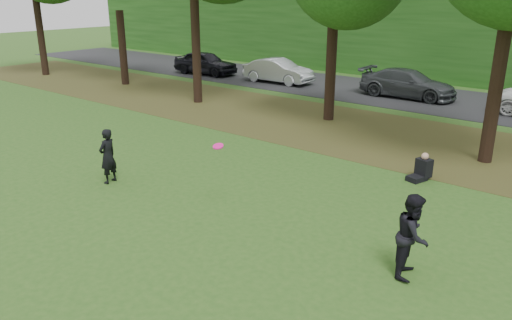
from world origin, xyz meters
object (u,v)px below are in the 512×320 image
at_px(frisbee, 218,146).
at_px(player_right, 413,236).
at_px(seated_person, 422,170).
at_px(player_left, 108,156).

bearing_deg(frisbee, player_right, 2.46).
distance_m(frisbee, seated_person, 6.51).
bearing_deg(seated_person, player_right, -53.35).
height_order(player_left, frisbee, frisbee).
bearing_deg(frisbee, seated_person, 60.34).
bearing_deg(player_right, seated_person, 7.12).
relative_size(player_left, player_right, 0.95).
bearing_deg(player_left, frisbee, 86.76).
height_order(frisbee, seated_person, frisbee).
relative_size(player_left, frisbee, 4.67).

